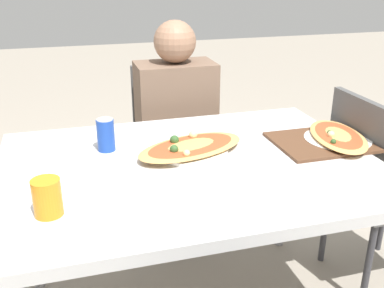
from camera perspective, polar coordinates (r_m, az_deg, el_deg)
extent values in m
cube|color=silver|center=(1.62, -0.22, -3.01)|extent=(1.34, 0.97, 0.04)
cylinder|color=#99999E|center=(2.14, -19.88, -9.11)|extent=(0.05, 0.05, 0.71)
cylinder|color=#99999E|center=(2.35, 11.52, -5.13)|extent=(0.05, 0.05, 0.71)
cube|color=#4C4C4C|center=(2.42, -2.15, -1.51)|extent=(0.40, 0.40, 0.04)
cube|color=#4C4C4C|center=(2.51, -3.25, 5.18)|extent=(0.38, 0.03, 0.44)
cylinder|color=#38383D|center=(2.42, 2.85, -7.66)|extent=(0.03, 0.03, 0.42)
cylinder|color=#38383D|center=(2.35, -5.14, -8.77)|extent=(0.03, 0.03, 0.42)
cylinder|color=#38383D|center=(2.71, 0.55, -4.22)|extent=(0.03, 0.03, 0.42)
cylinder|color=#38383D|center=(2.64, -6.57, -5.09)|extent=(0.03, 0.03, 0.42)
cube|color=#4C4C4C|center=(2.01, 20.16, -0.62)|extent=(0.03, 0.38, 0.44)
cylinder|color=#38383D|center=(2.53, 23.17, -8.20)|extent=(0.03, 0.03, 0.42)
cylinder|color=#38383D|center=(2.35, 16.56, -9.72)|extent=(0.03, 0.03, 0.42)
cylinder|color=#38383D|center=(2.12, 21.45, -14.18)|extent=(0.03, 0.03, 0.42)
cylinder|color=#2D2D38|center=(2.43, 0.65, -7.00)|extent=(0.10, 0.10, 0.46)
cylinder|color=#2D2D38|center=(2.39, -3.42, -7.55)|extent=(0.10, 0.10, 0.46)
cube|color=brown|center=(2.30, -2.07, 4.27)|extent=(0.39, 0.23, 0.49)
sphere|color=#997056|center=(2.22, -2.19, 12.87)|extent=(0.21, 0.21, 0.21)
cylinder|color=white|center=(1.69, -0.10, -0.88)|extent=(0.28, 0.28, 0.01)
ellipsoid|color=tan|center=(1.68, -0.11, -0.35)|extent=(0.48, 0.35, 0.02)
ellipsoid|color=#C14C28|center=(1.68, -0.11, -0.16)|extent=(0.40, 0.29, 0.01)
sphere|color=#335928|center=(1.62, -2.29, -0.66)|extent=(0.03, 0.03, 0.03)
sphere|color=beige|center=(1.70, -2.39, 0.42)|extent=(0.02, 0.02, 0.02)
sphere|color=#335928|center=(1.70, -2.25, 0.53)|extent=(0.04, 0.04, 0.04)
sphere|color=beige|center=(1.75, 0.14, 1.18)|extent=(0.03, 0.03, 0.03)
sphere|color=beige|center=(1.59, -0.71, -1.15)|extent=(0.03, 0.03, 0.03)
cylinder|color=#1E47B2|center=(1.72, -10.89, 1.11)|extent=(0.07, 0.07, 0.12)
cylinder|color=silver|center=(1.70, -11.04, 3.08)|extent=(0.06, 0.06, 0.00)
cylinder|color=orange|center=(1.33, -17.91, -6.48)|extent=(0.08, 0.08, 0.11)
cube|color=brown|center=(1.84, 16.01, 0.23)|extent=(0.36, 0.30, 0.01)
cylinder|color=white|center=(1.88, 17.97, 0.49)|extent=(0.26, 0.26, 0.01)
ellipsoid|color=tan|center=(1.88, 18.04, 0.98)|extent=(0.29, 0.41, 0.02)
ellipsoid|color=#C14C28|center=(1.87, 18.06, 1.15)|extent=(0.24, 0.34, 0.01)
sphere|color=#335928|center=(1.78, 17.52, 0.29)|extent=(0.02, 0.02, 0.02)
sphere|color=#335928|center=(1.87, 17.06, 1.39)|extent=(0.02, 0.02, 0.02)
sphere|color=beige|center=(1.84, 17.26, 1.15)|extent=(0.03, 0.03, 0.03)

